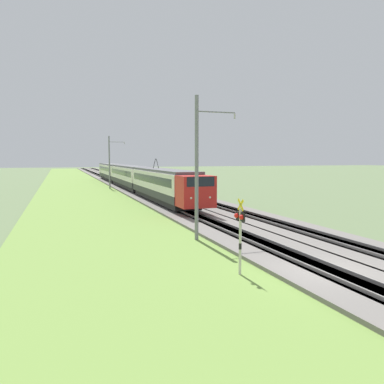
# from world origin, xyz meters

# --- Properties ---
(ground_plane) EXTENTS (400.00, 400.00, 0.00)m
(ground_plane) POSITION_xyz_m (0.00, 0.00, 0.00)
(ground_plane) COLOR #60754C
(ballast_main) EXTENTS (240.00, 4.40, 0.30)m
(ballast_main) POSITION_xyz_m (50.00, 0.00, 0.15)
(ballast_main) COLOR slate
(ballast_main) RESTS_ON ground
(ballast_adjacent) EXTENTS (240.00, 4.40, 0.30)m
(ballast_adjacent) POSITION_xyz_m (50.00, -4.22, 0.15)
(ballast_adjacent) COLOR slate
(ballast_adjacent) RESTS_ON ground
(track_main) EXTENTS (240.00, 1.57, 0.45)m
(track_main) POSITION_xyz_m (50.00, 0.00, 0.16)
(track_main) COLOR #4C4238
(track_main) RESTS_ON ground
(track_adjacent) EXTENTS (240.00, 1.57, 0.45)m
(track_adjacent) POSITION_xyz_m (50.00, -4.22, 0.16)
(track_adjacent) COLOR #4C4238
(track_adjacent) RESTS_ON ground
(grass_verge) EXTENTS (240.00, 13.65, 0.12)m
(grass_verge) POSITION_xyz_m (50.00, 6.49, 0.06)
(grass_verge) COLOR olive
(grass_verge) RESTS_ON ground
(passenger_train) EXTENTS (62.12, 2.86, 4.85)m
(passenger_train) POSITION_xyz_m (45.90, 0.00, 2.25)
(passenger_train) COLOR red
(passenger_train) RESTS_ON ground
(crossing_signal_near) EXTENTS (0.70, 0.23, 3.25)m
(crossing_signal_near) POSITION_xyz_m (1.28, 3.37, 1.98)
(crossing_signal_near) COLOR beige
(crossing_signal_near) RESTS_ON ground
(catenary_mast_near) EXTENTS (0.22, 2.56, 8.47)m
(catenary_mast_near) POSITION_xyz_m (8.07, 2.68, 4.38)
(catenary_mast_near) COLOR slate
(catenary_mast_near) RESTS_ON ground
(catenary_mast_mid) EXTENTS (0.22, 2.56, 8.35)m
(catenary_mast_mid) POSITION_xyz_m (47.39, 2.68, 4.31)
(catenary_mast_mid) COLOR slate
(catenary_mast_mid) RESTS_ON ground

